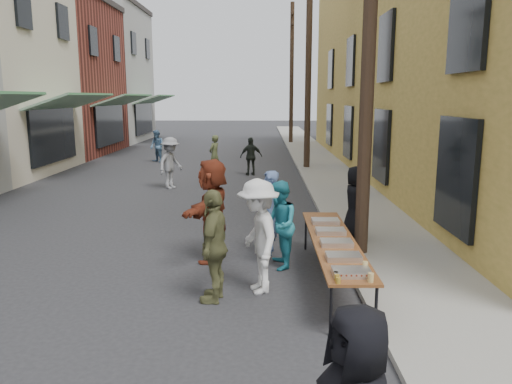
{
  "coord_description": "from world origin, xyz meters",
  "views": [
    {
      "loc": [
        2.37,
        -6.36,
        3.07
      ],
      "look_at": [
        2.26,
        2.89,
        1.3
      ],
      "focal_mm": 35.0,
      "sensor_mm": 36.0,
      "label": 1
    }
  ],
  "objects_px": {
    "utility_pole_near": "(370,15)",
    "server": "(355,202)",
    "utility_pole_far": "(292,75)",
    "serving_table": "(334,242)",
    "utility_pole_mid": "(309,62)",
    "catering_tray_sausage": "(351,272)",
    "guest_front_c": "(279,225)"
  },
  "relations": [
    {
      "from": "utility_pole_near",
      "to": "server",
      "type": "distance_m",
      "value": 3.76
    },
    {
      "from": "utility_pole_far",
      "to": "serving_table",
      "type": "distance_m",
      "value": 25.72
    },
    {
      "from": "utility_pole_mid",
      "to": "catering_tray_sausage",
      "type": "relative_size",
      "value": 18.0
    },
    {
      "from": "utility_pole_mid",
      "to": "utility_pole_far",
      "type": "xyz_separation_m",
      "value": [
        0.0,
        12.0,
        0.0
      ]
    },
    {
      "from": "utility_pole_mid",
      "to": "catering_tray_sausage",
      "type": "height_order",
      "value": "utility_pole_mid"
    },
    {
      "from": "utility_pole_near",
      "to": "guest_front_c",
      "type": "relative_size",
      "value": 5.62
    },
    {
      "from": "utility_pole_near",
      "to": "guest_front_c",
      "type": "bearing_deg",
      "value": -157.78
    },
    {
      "from": "catering_tray_sausage",
      "to": "server",
      "type": "xyz_separation_m",
      "value": [
        0.79,
        4.08,
        0.08
      ]
    },
    {
      "from": "server",
      "to": "serving_table",
      "type": "bearing_deg",
      "value": 148.07
    },
    {
      "from": "utility_pole_mid",
      "to": "utility_pole_far",
      "type": "relative_size",
      "value": 1.0
    },
    {
      "from": "server",
      "to": "utility_pole_far",
      "type": "bearing_deg",
      "value": -13.67
    },
    {
      "from": "utility_pole_near",
      "to": "guest_front_c",
      "type": "xyz_separation_m",
      "value": [
        -1.62,
        -0.66,
        -3.7
      ]
    },
    {
      "from": "serving_table",
      "to": "utility_pole_mid",
      "type": "bearing_deg",
      "value": 86.83
    },
    {
      "from": "utility_pole_far",
      "to": "server",
      "type": "height_order",
      "value": "utility_pole_far"
    },
    {
      "from": "serving_table",
      "to": "catering_tray_sausage",
      "type": "distance_m",
      "value": 1.65
    },
    {
      "from": "utility_pole_far",
      "to": "utility_pole_near",
      "type": "bearing_deg",
      "value": -90.0
    },
    {
      "from": "utility_pole_mid",
      "to": "server",
      "type": "bearing_deg",
      "value": -89.74
    },
    {
      "from": "utility_pole_near",
      "to": "guest_front_c",
      "type": "distance_m",
      "value": 4.09
    },
    {
      "from": "serving_table",
      "to": "guest_front_c",
      "type": "bearing_deg",
      "value": 138.88
    },
    {
      "from": "utility_pole_far",
      "to": "guest_front_c",
      "type": "xyz_separation_m",
      "value": [
        -1.62,
        -24.66,
        -3.7
      ]
    },
    {
      "from": "server",
      "to": "utility_pole_near",
      "type": "bearing_deg",
      "value": 163.34
    },
    {
      "from": "utility_pole_far",
      "to": "guest_front_c",
      "type": "relative_size",
      "value": 5.62
    },
    {
      "from": "utility_pole_mid",
      "to": "guest_front_c",
      "type": "bearing_deg",
      "value": -97.3
    },
    {
      "from": "server",
      "to": "catering_tray_sausage",
      "type": "bearing_deg",
      "value": 155.18
    },
    {
      "from": "guest_front_c",
      "to": "server",
      "type": "xyz_separation_m",
      "value": [
        1.67,
        1.66,
        0.07
      ]
    },
    {
      "from": "utility_pole_near",
      "to": "serving_table",
      "type": "xyz_separation_m",
      "value": [
        -0.74,
        -1.43,
        -3.79
      ]
    },
    {
      "from": "utility_pole_mid",
      "to": "catering_tray_sausage",
      "type": "bearing_deg",
      "value": -92.83
    },
    {
      "from": "serving_table",
      "to": "server",
      "type": "distance_m",
      "value": 2.56
    },
    {
      "from": "utility_pole_far",
      "to": "serving_table",
      "type": "bearing_deg",
      "value": -91.68
    },
    {
      "from": "serving_table",
      "to": "catering_tray_sausage",
      "type": "height_order",
      "value": "catering_tray_sausage"
    },
    {
      "from": "serving_table",
      "to": "guest_front_c",
      "type": "distance_m",
      "value": 1.17
    },
    {
      "from": "catering_tray_sausage",
      "to": "utility_pole_far",
      "type": "bearing_deg",
      "value": 88.43
    }
  ]
}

